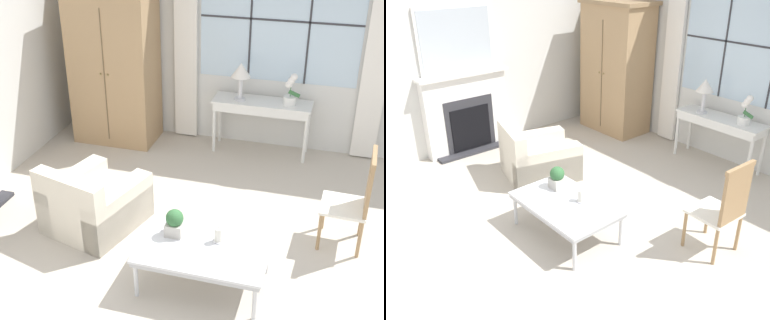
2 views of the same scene
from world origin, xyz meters
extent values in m
plane|color=#BCB2A3|center=(0.00, 0.00, 0.00)|extent=(14.00, 14.00, 0.00)
cube|color=silver|center=(0.00, 3.03, 1.40)|extent=(7.20, 0.06, 2.80)
cube|color=silver|center=(0.00, 3.00, 1.71)|extent=(2.02, 0.01, 1.57)
cube|color=#2D2D33|center=(-0.36, 2.99, 1.71)|extent=(0.02, 0.02, 1.57)
cube|color=#2D2D33|center=(0.00, 2.99, 1.71)|extent=(2.02, 0.02, 0.02)
cube|color=white|center=(-1.21, 2.95, 1.34)|extent=(0.31, 0.06, 2.64)
cube|color=silver|center=(-3.03, 0.60, 1.40)|extent=(0.06, 7.20, 2.80)
cube|color=#2D2D33|center=(-2.83, 0.24, 0.02)|extent=(0.34, 1.18, 0.04)
cube|color=white|center=(-2.91, 0.24, 0.59)|extent=(0.18, 1.31, 1.19)
cube|color=white|center=(-2.88, 0.24, 1.21)|extent=(0.24, 1.39, 0.04)
cube|color=black|center=(-2.81, 0.24, 0.39)|extent=(0.02, 0.63, 0.65)
cube|color=#2D2D33|center=(-2.82, 0.24, 0.45)|extent=(0.01, 0.79, 0.81)
cube|color=white|center=(-2.98, 0.24, 1.68)|extent=(0.04, 1.15, 0.95)
cube|color=silver|center=(-2.96, 0.24, 1.68)|extent=(0.01, 1.07, 0.87)
cube|color=tan|center=(-2.10, 2.62, 1.04)|extent=(1.08, 0.66, 2.09)
cube|color=#977752|center=(-2.10, 2.62, 2.12)|extent=(1.16, 0.72, 0.06)
cube|color=brown|center=(-2.10, 2.29, 1.00)|extent=(0.01, 0.01, 1.75)
sphere|color=#997F4C|center=(-2.15, 2.28, 1.04)|extent=(0.03, 0.03, 0.03)
sphere|color=#997F4C|center=(-2.05, 2.28, 1.04)|extent=(0.03, 0.03, 0.03)
cube|color=white|center=(-0.12, 2.74, 0.71)|extent=(1.27, 0.40, 0.03)
cube|color=white|center=(-0.12, 2.74, 0.64)|extent=(1.22, 0.39, 0.10)
cylinder|color=white|center=(-0.71, 2.58, 0.35)|extent=(0.04, 0.04, 0.69)
cylinder|color=white|center=(0.48, 2.58, 0.35)|extent=(0.04, 0.04, 0.69)
cylinder|color=white|center=(-0.71, 2.90, 0.35)|extent=(0.04, 0.04, 0.69)
cylinder|color=white|center=(0.48, 2.90, 0.35)|extent=(0.04, 0.04, 0.69)
cylinder|color=silver|center=(-0.41, 2.69, 0.74)|extent=(0.15, 0.15, 0.02)
cylinder|color=silver|center=(-0.41, 2.69, 0.89)|extent=(0.05, 0.05, 0.29)
cone|color=white|center=(-0.41, 2.69, 1.13)|extent=(0.25, 0.25, 0.18)
cylinder|color=white|center=(0.23, 2.72, 0.78)|extent=(0.16, 0.16, 0.11)
cylinder|color=#336638|center=(0.23, 2.72, 0.97)|extent=(0.01, 0.01, 0.28)
cube|color=#336638|center=(0.28, 2.72, 0.87)|extent=(0.15, 0.02, 0.09)
sphere|color=white|center=(0.20, 2.73, 0.99)|extent=(0.09, 0.09, 0.09)
sphere|color=white|center=(0.23, 2.73, 1.04)|extent=(0.09, 0.09, 0.09)
sphere|color=white|center=(0.26, 2.73, 1.09)|extent=(0.09, 0.09, 0.09)
cube|color=beige|center=(-1.48, 0.58, 0.19)|extent=(1.03, 1.10, 0.38)
cube|color=beige|center=(-1.57, 0.21, 0.56)|extent=(0.83, 0.37, 0.36)
cube|color=beige|center=(-1.77, 0.66, 0.26)|extent=(0.43, 0.94, 0.52)
cube|color=beige|center=(-1.18, 0.50, 0.26)|extent=(0.43, 0.94, 0.52)
cube|color=white|center=(1.01, 0.97, 0.43)|extent=(0.46, 0.46, 0.03)
cube|color=#9E7A51|center=(1.21, 0.96, 0.72)|extent=(0.05, 0.41, 0.54)
cube|color=#9E7A51|center=(1.21, 0.96, 1.01)|extent=(0.06, 0.43, 0.05)
cylinder|color=#9E7A51|center=(0.81, 0.79, 0.21)|extent=(0.04, 0.04, 0.42)
cylinder|color=#9E7A51|center=(0.83, 1.17, 0.21)|extent=(0.04, 0.04, 0.42)
cylinder|color=#9E7A51|center=(1.19, 0.77, 0.21)|extent=(0.04, 0.04, 0.42)
cylinder|color=#9E7A51|center=(1.21, 1.15, 0.21)|extent=(0.04, 0.04, 0.42)
cube|color=silver|center=(-0.15, -0.02, 0.39)|extent=(1.15, 0.73, 0.03)
cube|color=#B1B3B8|center=(-0.15, -0.02, 0.36)|extent=(1.12, 0.71, 0.04)
cylinder|color=silver|center=(-0.67, -0.34, 0.19)|extent=(0.04, 0.04, 0.38)
cylinder|color=silver|center=(0.38, -0.34, 0.19)|extent=(0.04, 0.04, 0.38)
cylinder|color=silver|center=(-0.67, 0.29, 0.19)|extent=(0.04, 0.04, 0.38)
cylinder|color=silver|center=(0.38, 0.29, 0.19)|extent=(0.04, 0.04, 0.38)
cube|color=#BCB7AD|center=(-0.45, 0.10, 0.47)|extent=(0.16, 0.16, 0.12)
sphere|color=#336638|center=(-0.45, 0.10, 0.58)|extent=(0.16, 0.16, 0.16)
cylinder|color=silver|center=(-0.05, 0.10, 0.41)|extent=(0.10, 0.10, 0.01)
cylinder|color=silver|center=(-0.05, 0.10, 0.48)|extent=(0.07, 0.07, 0.13)
cylinder|color=black|center=(-0.05, 0.10, 0.56)|extent=(0.00, 0.00, 0.01)
camera|label=1|loc=(0.82, -3.67, 3.30)|focal=50.00mm
camera|label=2|loc=(2.93, -2.43, 2.77)|focal=40.00mm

